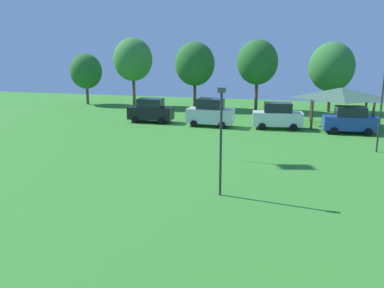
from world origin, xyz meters
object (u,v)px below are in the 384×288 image
treeline_tree_1 (133,60)px  treeline_tree_2 (195,64)px  parked_car_rightmost_in_row (350,120)px  park_pavilion (341,93)px  light_post_0 (382,99)px  treeline_tree_4 (332,67)px  parked_car_second_from_left (210,113)px  treeline_tree_0 (86,71)px  parked_car_third_from_left (277,116)px  light_post_1 (221,135)px  parked_car_leftmost (151,111)px  treeline_tree_3 (257,62)px

treeline_tree_1 → treeline_tree_2: (7.75, 0.11, -0.45)m
parked_car_rightmost_in_row → treeline_tree_1: (-24.09, 10.62, 4.56)m
treeline_tree_1 → park_pavilion: bearing=-18.2°
light_post_0 → treeline_tree_4: bearing=96.7°
parked_car_second_from_left → treeline_tree_4: treeline_tree_4 is taller
treeline_tree_0 → light_post_0: bearing=-28.3°
parked_car_rightmost_in_row → parked_car_third_from_left: bearing=170.7°
parked_car_rightmost_in_row → park_pavilion: bearing=96.3°
parked_car_third_from_left → parked_car_rightmost_in_row: 6.07m
treeline_tree_0 → treeline_tree_4: bearing=2.5°
light_post_1 → treeline_tree_4: treeline_tree_4 is taller
parked_car_rightmost_in_row → light_post_0: (1.18, -6.31, 2.59)m
parked_car_second_from_left → treeline_tree_2: bearing=114.0°
parked_car_second_from_left → treeline_tree_0: bearing=152.3°
light_post_1 → treeline_tree_2: size_ratio=0.68×
light_post_0 → treeline_tree_2: treeline_tree_2 is taller
parked_car_rightmost_in_row → light_post_1: 19.23m
light_post_0 → treeline_tree_1: 30.48m
parked_car_leftmost → parked_car_third_from_left: parked_car_third_from_left is taller
park_pavilion → light_post_0: (1.76, -9.19, 0.64)m
park_pavilion → parked_car_third_from_left: bearing=-156.0°
park_pavilion → treeline_tree_4: (-0.41, 9.18, 1.92)m
treeline_tree_0 → parked_car_leftmost: bearing=-39.3°
park_pavilion → light_post_0: size_ratio=0.98×
park_pavilion → treeline_tree_1: 24.89m
light_post_0 → light_post_1: (-8.96, -11.17, -0.68)m
parked_car_second_from_left → treeline_tree_2: (-4.24, 10.71, 3.98)m
parked_car_rightmost_in_row → treeline_tree_0: bearing=155.5°
treeline_tree_2 → treeline_tree_4: (15.36, 1.34, -0.23)m
parked_car_leftmost → parked_car_second_from_left: bearing=-7.8°
light_post_1 → treeline_tree_4: 30.38m
treeline_tree_3 → park_pavilion: bearing=-43.5°
treeline_tree_3 → light_post_0: bearing=-59.3°
treeline_tree_4 → light_post_0: bearing=-83.3°
park_pavilion → light_post_1: 21.59m
parked_car_third_from_left → parked_car_rightmost_in_row: size_ratio=1.01×
parked_car_leftmost → treeline_tree_4: size_ratio=0.56×
parked_car_second_from_left → light_post_1: light_post_1 is taller
treeline_tree_1 → treeline_tree_4: 23.16m
parked_car_second_from_left → parked_car_third_from_left: 6.07m
parked_car_second_from_left → park_pavilion: size_ratio=0.67×
park_pavilion → parked_car_leftmost: bearing=-172.6°
park_pavilion → treeline_tree_0: bearing=165.3°
parked_car_rightmost_in_row → treeline_tree_0: treeline_tree_0 is taller
light_post_1 → treeline_tree_3: 28.56m
parked_car_leftmost → light_post_0: size_ratio=0.66×
treeline_tree_1 → treeline_tree_4: (23.10, 1.44, -0.68)m
parked_car_second_from_left → treeline_tree_0: treeline_tree_0 is taller
parked_car_third_from_left → parked_car_second_from_left: bearing=176.6°
parked_car_rightmost_in_row → light_post_1: size_ratio=0.85×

